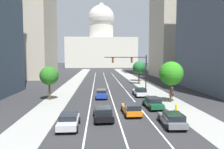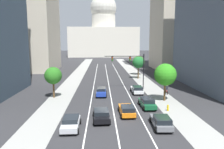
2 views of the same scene
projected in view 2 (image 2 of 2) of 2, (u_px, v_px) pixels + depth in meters
The scene contains 22 objects.
ground_plane at pixel (107, 74), 67.56m from camera, with size 400.00×400.00×0.00m, color #2B2B2D.
sidewalk_left at pixel (76, 76), 62.19m from camera, with size 4.17×130.00×0.01m, color gray.
sidewalk_right at pixel (138, 76), 63.06m from camera, with size 4.17×130.00×0.01m, color gray.
lane_stripe_left at pixel (94, 82), 52.58m from camera, with size 0.16×90.00×0.01m, color white.
lane_stripe_center at pixel (108, 82), 52.74m from camera, with size 0.16×90.00×0.01m, color white.
lane_stripe_right at pixel (122, 82), 52.91m from camera, with size 0.16×90.00×0.01m, color white.
office_tower_far_left at pixel (30, 2), 72.84m from camera, with size 16.13×20.93×46.25m.
capitol_building at pixel (104, 34), 150.73m from camera, with size 47.07×24.70×43.77m.
car_gray at pixel (161, 121), 24.43m from camera, with size 2.18×4.47×1.43m.
car_silver at pixel (71, 123), 24.15m from camera, with size 2.11×4.33×1.36m.
car_orange at pixel (127, 110), 28.70m from camera, with size 2.10×4.66×1.45m.
car_green at pixel (147, 103), 32.03m from camera, with size 2.13×4.68×1.49m.
car_white at pixel (137, 89), 41.09m from camera, with size 2.04×4.77×1.46m.
car_blue at pixel (101, 92), 39.30m from camera, with size 2.00×4.44×1.45m.
car_black at pixel (101, 114), 26.84m from camera, with size 2.28×4.71×1.41m.
traffic_signal_mast at pixel (132, 64), 44.56m from camera, with size 8.30×0.39×7.34m.
fire_hydrant at pixel (168, 108), 30.56m from camera, with size 0.26×0.35×0.91m.
cyclist at pixel (167, 90), 40.60m from camera, with size 0.38×1.70×1.72m.
street_tree_far_right at pixel (165, 75), 35.37m from camera, with size 3.66×3.66×6.27m.
street_tree_mid_left at pixel (53, 76), 37.50m from camera, with size 3.02×3.02×5.46m.
street_tree_near_right at pixel (138, 63), 57.60m from camera, with size 3.06×3.06×5.88m.
street_tree_mid_right at pixel (138, 62), 64.59m from camera, with size 3.68×3.68×5.68m.
Camera 2 is at (-1.64, -26.87, 9.66)m, focal length 34.40 mm.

